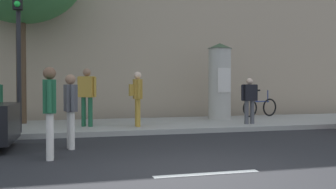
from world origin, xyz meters
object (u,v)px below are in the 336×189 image
Objects in this scene: poster_column at (220,81)px; pedestrian_with_bag at (87,92)px; pedestrian_near_pole at (50,105)px; pedestrian_in_dark_shirt at (137,94)px; pedestrian_tallest at (71,105)px; pedestrian_in_light_jacket at (249,97)px; bicycle_leaning at (260,107)px; traffic_light at (18,31)px.

poster_column is 5.16m from pedestrian_with_bag.
pedestrian_in_dark_shirt is at bearing 58.28° from pedestrian_near_pole.
pedestrian_near_pole is (-0.43, -1.18, 0.08)m from pedestrian_tallest.
pedestrian_with_bag is at bearing -165.02° from poster_column.
pedestrian_in_light_jacket is 0.89× the size of pedestrian_in_dark_shirt.
poster_column reaches higher than pedestrian_tallest.
pedestrian_with_bag reaches higher than pedestrian_in_dark_shirt.
pedestrian_in_light_jacket is (0.23, -1.94, -0.57)m from poster_column.
pedestrian_tallest is at bearing -140.42° from poster_column.
pedestrian_with_bag is 1.06× the size of pedestrian_in_dark_shirt.
pedestrian_with_bag is (-4.97, -1.33, -0.37)m from poster_column.
pedestrian_tallest is 0.97× the size of bicycle_leaning.
traffic_light is 3.09m from pedestrian_tallest.
pedestrian_with_bag is at bearing 77.18° from pedestrian_near_pole.
pedestrian_near_pole is at bearing -102.82° from pedestrian_with_bag.
pedestrian_tallest is at bearing -58.47° from traffic_light.
pedestrian_in_light_jacket is at bearing 24.58° from pedestrian_tallest.
pedestrian_in_dark_shirt is (2.08, 2.87, 0.17)m from pedestrian_tallest.
traffic_light reaches higher than poster_column.
poster_column is 2.31m from bicycle_leaning.
traffic_light is 2.38× the size of pedestrian_in_dark_shirt.
pedestrian_tallest is 1.12× the size of pedestrian_in_light_jacket.
traffic_light is 1.42× the size of poster_column.
poster_column is at bearing 20.11° from traffic_light.
traffic_light is 2.67× the size of pedestrian_in_light_jacket.
traffic_light reaches higher than pedestrian_in_light_jacket.
pedestrian_in_dark_shirt is at bearing 176.63° from pedestrian_in_light_jacket.
poster_column reaches higher than pedestrian_in_dark_shirt.
traffic_light is 3.83m from pedestrian_near_pole.
traffic_light reaches higher than bicycle_leaning.
poster_column reaches higher than pedestrian_near_pole.
bicycle_leaning is (7.96, 6.32, -0.52)m from pedestrian_near_pole.
pedestrian_with_bag is (0.59, 3.26, 0.23)m from pedestrian_tallest.
poster_column is 7.23m from pedestrian_tallest.
pedestrian_in_dark_shirt is at bearing -153.62° from poster_column.
pedestrian_with_bag is 1.54m from pedestrian_in_dark_shirt.
pedestrian_with_bag is 1.19× the size of pedestrian_in_light_jacket.
pedestrian_with_bag reaches higher than pedestrian_tallest.
pedestrian_with_bag reaches higher than pedestrian_in_light_jacket.
pedestrian_tallest is 0.99× the size of pedestrian_in_dark_shirt.
pedestrian_in_light_jacket is at bearing -125.01° from bicycle_leaning.
pedestrian_tallest is 3.54m from pedestrian_in_dark_shirt.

